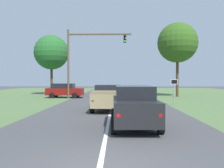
% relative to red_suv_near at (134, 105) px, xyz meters
% --- Properties ---
extents(ground_plane, '(120.00, 120.00, 0.00)m').
position_rel_red_suv_near_xyz_m(ground_plane, '(-1.28, 6.39, -1.04)').
color(ground_plane, '#424244').
extents(lane_centre_stripe, '(0.16, 42.14, 0.01)m').
position_rel_red_suv_near_xyz_m(lane_centre_stripe, '(-1.28, -4.61, -1.03)').
color(lane_centre_stripe, white).
rests_on(lane_centre_stripe, ground_plane).
extents(red_suv_near, '(2.26, 4.68, 1.98)m').
position_rel_red_suv_near_xyz_m(red_suv_near, '(0.00, 0.00, 0.00)').
color(red_suv_near, black).
rests_on(red_suv_near, ground_plane).
extents(pickup_truck_lead, '(2.44, 5.37, 1.90)m').
position_rel_red_suv_near_xyz_m(pickup_truck_lead, '(-1.45, 6.15, -0.05)').
color(pickup_truck_lead, tan).
rests_on(pickup_truck_lead, ground_plane).
extents(traffic_light, '(7.70, 0.40, 8.32)m').
position_rel_red_suv_near_xyz_m(traffic_light, '(-4.77, 16.86, 4.43)').
color(traffic_light, brown).
rests_on(traffic_light, ground_plane).
extents(keep_moving_sign, '(0.60, 0.09, 2.44)m').
position_rel_red_suv_near_xyz_m(keep_moving_sign, '(4.26, 9.52, 0.52)').
color(keep_moving_sign, gray).
rests_on(keep_moving_sign, ground_plane).
extents(oak_tree_right, '(5.32, 5.32, 9.87)m').
position_rel_red_suv_near_xyz_m(oak_tree_right, '(7.28, 20.15, 6.15)').
color(oak_tree_right, '#4C351E').
rests_on(oak_tree_right, ground_plane).
extents(crossing_suv_far, '(4.57, 2.14, 1.79)m').
position_rel_red_suv_near_xyz_m(crossing_suv_far, '(-7.38, 17.89, -0.10)').
color(crossing_suv_far, maroon).
rests_on(crossing_suv_far, ground_plane).
extents(extra_tree_1, '(5.11, 5.11, 8.88)m').
position_rel_red_suv_near_xyz_m(extra_tree_1, '(-10.53, 23.32, 5.27)').
color(extra_tree_1, '#4C351E').
rests_on(extra_tree_1, ground_plane).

